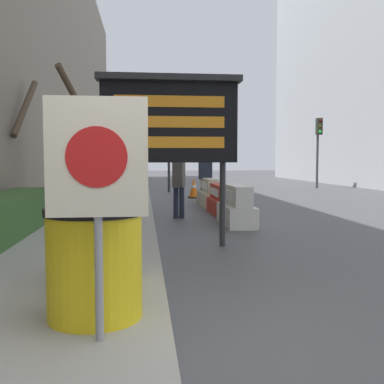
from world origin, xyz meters
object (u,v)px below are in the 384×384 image
at_px(jersey_barrier_white, 236,207).
at_px(pedestrian_worker, 179,180).
at_px(jersey_barrier_cream, 208,193).
at_px(pedestrian_passerby, 205,173).
at_px(traffic_light_far_side, 318,137).
at_px(barrel_drum_foreground, 95,262).
at_px(traffic_cone_near, 194,188).
at_px(traffic_light_near_curb, 169,134).
at_px(traffic_cone_mid, 209,189).
at_px(jersey_barrier_red_striped, 220,201).
at_px(message_board, 169,121).
at_px(warning_sign, 97,172).
at_px(traffic_cone_far, 233,206).
at_px(barrel_drum_middle, 103,239).

height_order(jersey_barrier_white, pedestrian_worker, pedestrian_worker).
xyz_separation_m(jersey_barrier_cream, pedestrian_passerby, (-0.02, 0.54, 0.63)).
distance_m(jersey_barrier_white, traffic_light_far_side, 14.42).
distance_m(barrel_drum_foreground, traffic_cone_near, 13.62).
bearing_deg(traffic_light_near_curb, pedestrian_passerby, -80.79).
relative_size(traffic_cone_near, traffic_cone_mid, 1.08).
bearing_deg(traffic_light_far_side, traffic_cone_mid, -140.84).
height_order(jersey_barrier_red_striped, traffic_light_far_side, traffic_light_far_side).
relative_size(message_board, traffic_cone_mid, 3.93).
xyz_separation_m(traffic_cone_mid, traffic_light_far_side, (6.42, 5.23, 2.26)).
relative_size(warning_sign, message_board, 0.61).
relative_size(barrel_drum_foreground, pedestrian_passerby, 0.53).
height_order(traffic_cone_far, traffic_light_near_curb, traffic_light_near_curb).
xyz_separation_m(jersey_barrier_red_striped, pedestrian_passerby, (-0.02, 2.74, 0.67)).
bearing_deg(traffic_cone_near, barrel_drum_middle, -100.67).
height_order(traffic_cone_near, pedestrian_passerby, pedestrian_passerby).
distance_m(message_board, jersey_barrier_cream, 7.19).
bearing_deg(traffic_cone_near, pedestrian_passerby, -86.83).
bearing_deg(pedestrian_passerby, traffic_cone_mid, 89.54).
bearing_deg(jersey_barrier_red_striped, traffic_light_far_side, 56.32).
height_order(traffic_cone_mid, pedestrian_passerby, pedestrian_passerby).
bearing_deg(jersey_barrier_red_striped, warning_sign, -105.02).
distance_m(barrel_drum_foreground, pedestrian_passerby, 11.34).
bearing_deg(traffic_light_far_side, jersey_barrier_white, -118.80).
distance_m(barrel_drum_middle, message_board, 3.17).
bearing_deg(traffic_cone_far, pedestrian_worker, 164.94).
bearing_deg(pedestrian_worker, traffic_light_far_side, -20.10).
relative_size(barrel_drum_foreground, traffic_cone_near, 1.16).
distance_m(barrel_drum_middle, traffic_cone_mid, 12.67).
relative_size(traffic_cone_near, traffic_light_near_curb, 0.22).
distance_m(pedestrian_worker, pedestrian_passerby, 3.79).
bearing_deg(barrel_drum_foreground, pedestrian_worker, 80.35).
bearing_deg(message_board, warning_sign, -99.93).
bearing_deg(barrel_drum_middle, pedestrian_worker, 78.54).
relative_size(barrel_drum_middle, pedestrian_worker, 0.56).
bearing_deg(barrel_drum_middle, jersey_barrier_white, 63.94).
xyz_separation_m(jersey_barrier_cream, traffic_cone_far, (0.13, -3.43, -0.05)).
relative_size(message_board, pedestrian_worker, 1.75).
xyz_separation_m(traffic_cone_near, traffic_light_far_side, (7.02, 5.21, 2.23)).
relative_size(jersey_barrier_cream, traffic_cone_mid, 2.84).
distance_m(jersey_barrier_white, traffic_cone_far, 0.97).
bearing_deg(traffic_light_near_curb, jersey_barrier_red_striped, -83.64).
xyz_separation_m(jersey_barrier_cream, pedestrian_worker, (-1.19, -3.07, 0.57)).
distance_m(barrel_drum_foreground, traffic_cone_far, 7.56).
height_order(pedestrian_worker, pedestrian_passerby, pedestrian_passerby).
relative_size(jersey_barrier_white, jersey_barrier_cream, 0.83).
distance_m(barrel_drum_foreground, traffic_cone_mid, 13.71).
bearing_deg(traffic_light_near_curb, warning_sign, -94.83).
height_order(barrel_drum_foreground, traffic_light_near_curb, traffic_light_near_curb).
bearing_deg(pedestrian_passerby, barrel_drum_foreground, -91.63).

